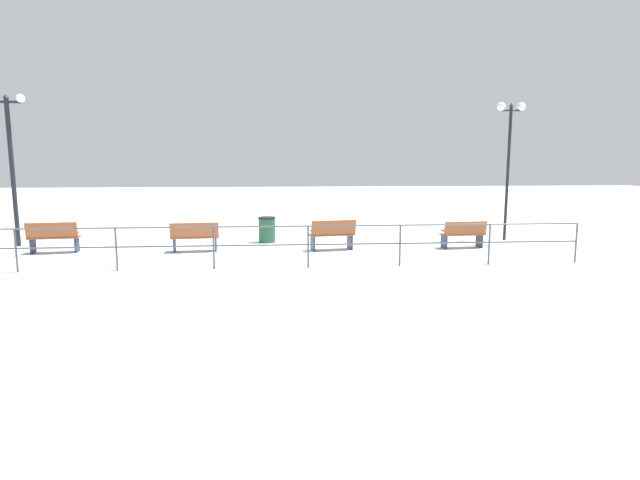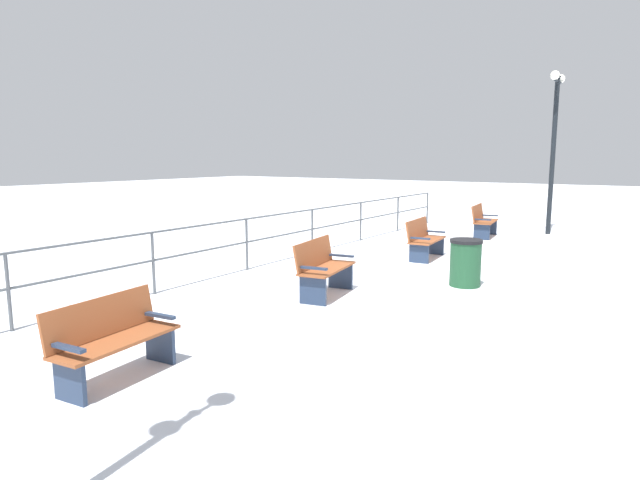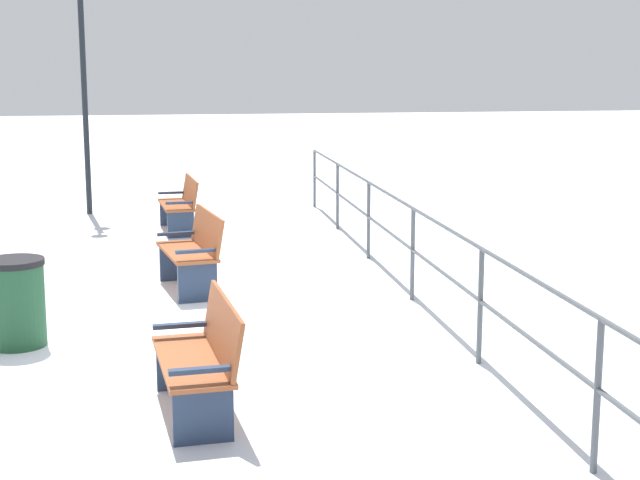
% 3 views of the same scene
% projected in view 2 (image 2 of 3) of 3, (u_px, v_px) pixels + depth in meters
% --- Properties ---
extents(ground_plane, '(80.00, 80.00, 0.00)m').
position_uv_depth(ground_plane, '(389.00, 275.00, 10.79)').
color(ground_plane, white).
rests_on(ground_plane, ground).
extents(bench_nearest, '(0.65, 1.43, 0.87)m').
position_uv_depth(bench_nearest, '(113.00, 338.00, 5.68)').
color(bench_nearest, brown).
rests_on(bench_nearest, ground).
extents(bench_second, '(0.79, 1.47, 0.95)m').
position_uv_depth(bench_second, '(323.00, 268.00, 9.11)').
color(bench_second, brown).
rests_on(bench_second, ground).
extents(bench_third, '(0.68, 1.47, 0.91)m').
position_uv_depth(bench_third, '(424.00, 239.00, 12.49)').
color(bench_third, brown).
rests_on(bench_third, ground).
extents(bench_fourth, '(0.72, 1.47, 0.94)m').
position_uv_depth(bench_fourth, '(483.00, 221.00, 15.83)').
color(bench_fourth, brown).
rests_on(bench_fourth, ground).
extents(lamppost_middle, '(0.26, 1.11, 4.78)m').
position_uv_depth(lamppost_middle, '(554.00, 130.00, 16.04)').
color(lamppost_middle, black).
rests_on(lamppost_middle, ground).
extents(waterfront_railing, '(0.05, 16.87, 1.09)m').
position_uv_depth(waterfront_railing, '(282.00, 228.00, 12.14)').
color(waterfront_railing, '#4C5156').
rests_on(waterfront_railing, ground).
extents(trash_bin, '(0.58, 0.58, 0.86)m').
position_uv_depth(trash_bin, '(465.00, 263.00, 9.81)').
color(trash_bin, '#1E4C2D').
rests_on(trash_bin, ground).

